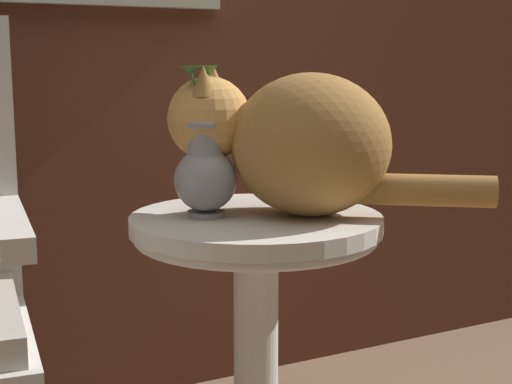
{
  "coord_description": "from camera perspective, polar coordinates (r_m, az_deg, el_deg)",
  "views": [
    {
      "loc": [
        -0.62,
        -1.15,
        0.92
      ],
      "look_at": [
        0.13,
        0.27,
        0.64
      ],
      "focal_mm": 53.87,
      "sensor_mm": 36.0,
      "label": 1
    }
  ],
  "objects": [
    {
      "name": "cat",
      "position": [
        1.62,
        3.13,
        3.76
      ],
      "size": [
        0.59,
        0.48,
        0.32
      ],
      "color": "#AD7A3D",
      "rests_on": "wicker_side_table"
    },
    {
      "name": "pewter_vase_with_ivy",
      "position": [
        1.61,
        -3.79,
        1.59
      ],
      "size": [
        0.13,
        0.13,
        0.32
      ],
      "color": "#99999E",
      "rests_on": "wicker_side_table"
    },
    {
      "name": "wicker_side_table",
      "position": [
        1.69,
        0.0,
        -8.34
      ],
      "size": [
        0.54,
        0.54,
        0.59
      ],
      "color": "silver",
      "rests_on": "ground_plane"
    }
  ]
}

